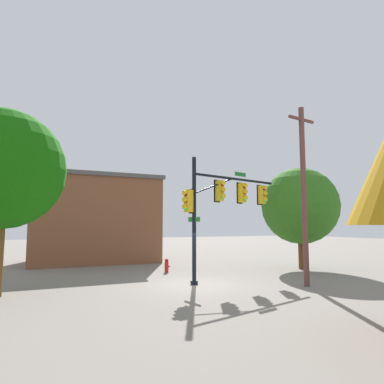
% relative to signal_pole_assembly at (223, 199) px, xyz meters
% --- Properties ---
extents(ground_plane, '(120.00, 120.00, 0.00)m').
position_rel_signal_pole_assembly_xyz_m(ground_plane, '(-1.95, -0.51, -4.28)').
color(ground_plane, slate).
extents(signal_pole_assembly, '(6.70, 2.16, 6.31)m').
position_rel_signal_pole_assembly_xyz_m(signal_pole_assembly, '(0.00, 0.00, 0.00)').
color(signal_pole_assembly, black).
rests_on(signal_pole_assembly, ground_plane).
extents(utility_pole, '(1.80, 0.41, 8.74)m').
position_rel_signal_pole_assembly_xyz_m(utility_pole, '(2.77, -3.07, 0.25)').
color(utility_pole, brown).
rests_on(utility_pole, ground_plane).
extents(fire_hydrant, '(0.33, 0.24, 0.83)m').
position_rel_signal_pole_assembly_xyz_m(fire_hydrant, '(-1.76, 4.01, -3.87)').
color(fire_hydrant, red).
rests_on(fire_hydrant, ground_plane).
extents(tree_near, '(5.05, 5.05, 7.76)m').
position_rel_signal_pole_assembly_xyz_m(tree_near, '(-10.42, 0.23, 0.94)').
color(tree_near, brown).
rests_on(tree_near, ground_plane).
extents(tree_mid, '(5.10, 5.10, 6.74)m').
position_rel_signal_pole_assembly_xyz_m(tree_mid, '(6.94, 1.83, -0.09)').
color(tree_mid, brown).
rests_on(tree_mid, ground_plane).
extents(brick_building, '(9.68, 6.19, 6.77)m').
position_rel_signal_pole_assembly_xyz_m(brick_building, '(-5.06, 11.79, -0.88)').
color(brick_building, brown).
rests_on(brick_building, ground_plane).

